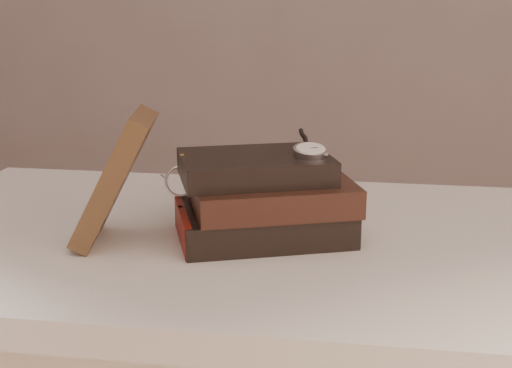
# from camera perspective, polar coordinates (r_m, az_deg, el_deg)

# --- Properties ---
(table) EXTENTS (1.00, 0.60, 0.75)m
(table) POSITION_cam_1_polar(r_m,az_deg,el_deg) (1.04, -1.47, -8.69)
(table) COLOR silver
(table) RESTS_ON ground
(book_stack) EXTENTS (0.27, 0.23, 0.11)m
(book_stack) POSITION_cam_1_polar(r_m,az_deg,el_deg) (0.97, 0.66, -1.25)
(book_stack) COLOR black
(book_stack) RESTS_ON table
(journal) EXTENTS (0.13, 0.13, 0.18)m
(journal) POSITION_cam_1_polar(r_m,az_deg,el_deg) (0.96, -11.22, 0.49)
(journal) COLOR #3B2516
(journal) RESTS_ON table
(pocket_watch) EXTENTS (0.06, 0.15, 0.02)m
(pocket_watch) POSITION_cam_1_polar(r_m,az_deg,el_deg) (0.96, 4.33, 2.76)
(pocket_watch) COLOR silver
(pocket_watch) RESTS_ON book_stack
(eyeglasses) EXTENTS (0.13, 0.14, 0.05)m
(eyeglasses) POSITION_cam_1_polar(r_m,az_deg,el_deg) (1.03, -4.70, 0.34)
(eyeglasses) COLOR silver
(eyeglasses) RESTS_ON book_stack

